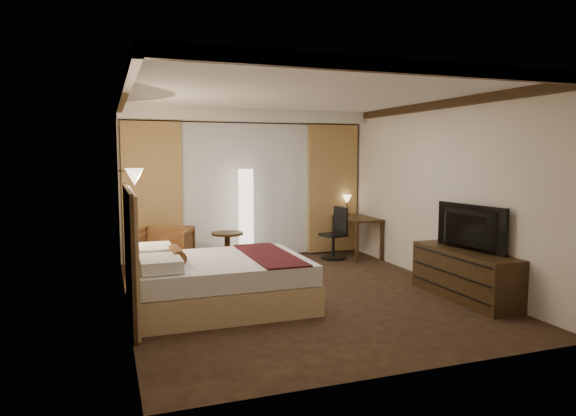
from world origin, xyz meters
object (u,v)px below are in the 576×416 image
object	(u,v)px
desk	(356,237)
dresser	(465,274)
bed	(221,282)
side_table	(227,250)
office_chair	(333,233)
television	(464,226)
armchair	(164,249)
floor_lamp	(246,216)

from	to	relation	value
desk	dresser	size ratio (longest dim) A/B	0.66
bed	desk	xyz separation A→B (m)	(3.07, 2.28, 0.06)
side_table	dresser	bearing A→B (deg)	-49.67
office_chair	television	size ratio (longest dim) A/B	0.84
bed	television	bearing A→B (deg)	-13.64
bed	armchair	xyz separation A→B (m)	(-0.50, 1.91, 0.11)
office_chair	dresser	xyz separation A→B (m)	(0.55, -2.98, -0.15)
side_table	dresser	world-z (taller)	dresser
side_table	desk	size ratio (longest dim) A/B	0.53
bed	floor_lamp	size ratio (longest dim) A/B	1.28
dresser	floor_lamp	bearing A→B (deg)	123.27
television	floor_lamp	bearing A→B (deg)	25.47
floor_lamp	dresser	size ratio (longest dim) A/B	0.99
dresser	television	xyz separation A→B (m)	(-0.03, 0.00, 0.66)
television	bed	bearing A→B (deg)	68.93
armchair	office_chair	distance (m)	3.09
floor_lamp	armchair	bearing A→B (deg)	-158.83
desk	dresser	xyz separation A→B (m)	(0.05, -3.03, -0.05)
armchair	side_table	xyz separation A→B (m)	(1.09, 0.32, -0.13)
dresser	desk	bearing A→B (deg)	90.95
office_chair	floor_lamp	bearing A→B (deg)	154.80
bed	side_table	distance (m)	2.31
side_table	office_chair	world-z (taller)	office_chair
side_table	office_chair	xyz separation A→B (m)	(1.98, 0.00, 0.18)
floor_lamp	desk	world-z (taller)	floor_lamp
desk	dresser	bearing A→B (deg)	-89.05
floor_lamp	office_chair	bearing A→B (deg)	-9.42
television	side_table	bearing A→B (deg)	32.57
armchair	dresser	size ratio (longest dim) A/B	0.51
side_table	television	distance (m)	3.95
armchair	floor_lamp	bearing A→B (deg)	41.61
desk	bed	bearing A→B (deg)	-143.45
desk	office_chair	xyz separation A→B (m)	(-0.50, -0.05, 0.10)
armchair	side_table	bearing A→B (deg)	36.64
armchair	floor_lamp	size ratio (longest dim) A/B	0.51
office_chair	armchair	bearing A→B (deg)	170.11
side_table	dresser	size ratio (longest dim) A/B	0.35
television	desk	bearing A→B (deg)	-7.05
dresser	bed	bearing A→B (deg)	166.49
bed	armchair	size ratio (longest dim) A/B	2.50
bed	desk	world-z (taller)	desk
armchair	floor_lamp	xyz separation A→B (m)	(1.49, 0.58, 0.41)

